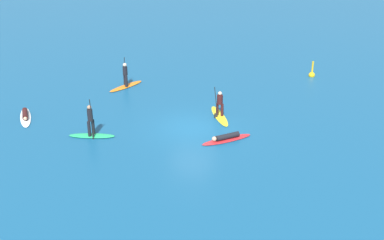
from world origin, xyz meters
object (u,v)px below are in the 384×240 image
(surfer_on_orange_board, at_px, (126,81))
(surfer_on_green_board, at_px, (91,129))
(surfer_on_yellow_board, at_px, (220,110))
(surfer_on_red_board, at_px, (226,138))
(marker_buoy, at_px, (312,74))
(surfer_on_white_board, at_px, (25,116))

(surfer_on_orange_board, bearing_deg, surfer_on_green_board, -146.50)
(surfer_on_yellow_board, bearing_deg, surfer_on_red_board, -8.56)
(surfer_on_red_board, height_order, surfer_on_orange_board, surfer_on_orange_board)
(surfer_on_red_board, height_order, surfer_on_green_board, surfer_on_green_board)
(surfer_on_orange_board, bearing_deg, marker_buoy, -40.85)
(surfer_on_red_board, bearing_deg, surfer_on_orange_board, -78.14)
(surfer_on_orange_board, bearing_deg, surfer_on_yellow_board, -89.53)
(surfer_on_white_board, bearing_deg, surfer_on_red_board, 57.37)
(surfer_on_white_board, bearing_deg, surfer_on_orange_board, 116.58)
(surfer_on_orange_board, xyz_separation_m, marker_buoy, (11.69, 7.41, -0.27))
(surfer_on_yellow_board, distance_m, surfer_on_white_board, 11.78)
(surfer_on_orange_board, height_order, surfer_on_white_board, surfer_on_orange_board)
(marker_buoy, bearing_deg, surfer_on_red_board, -100.42)
(surfer_on_red_board, relative_size, marker_buoy, 2.06)
(surfer_on_orange_board, bearing_deg, surfer_on_white_board, 174.97)
(surfer_on_white_board, relative_size, marker_buoy, 2.10)
(surfer_on_green_board, bearing_deg, surfer_on_orange_board, 86.03)
(surfer_on_green_board, bearing_deg, surfer_on_red_board, -1.03)
(surfer_on_yellow_board, relative_size, surfer_on_green_board, 1.10)
(surfer_on_red_board, distance_m, surfer_on_white_board, 12.37)
(surfer_on_yellow_board, bearing_deg, marker_buoy, 123.21)
(surfer_on_green_board, relative_size, surfer_on_orange_board, 0.86)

